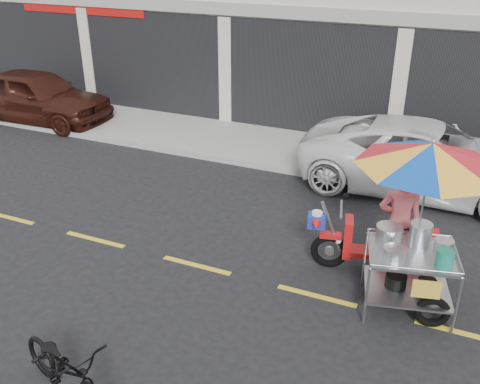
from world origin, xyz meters
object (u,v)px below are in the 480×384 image
at_px(near_bicycle, 66,369).
at_px(maroon_sedan, 37,96).
at_px(white_pickup, 428,158).
at_px(food_vendor_rig, 414,197).

bearing_deg(near_bicycle, maroon_sedan, 61.37).
bearing_deg(near_bicycle, white_pickup, -5.18).
xyz_separation_m(white_pickup, near_bicycle, (-3.06, -7.37, -0.28)).
bearing_deg(maroon_sedan, white_pickup, -92.95).
height_order(white_pickup, food_vendor_rig, food_vendor_rig).
bearing_deg(food_vendor_rig, white_pickup, 78.30).
relative_size(maroon_sedan, near_bicycle, 2.65).
relative_size(maroon_sedan, food_vendor_rig, 1.51).
bearing_deg(maroon_sedan, food_vendor_rig, -112.45).
distance_m(near_bicycle, food_vendor_rig, 4.91).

